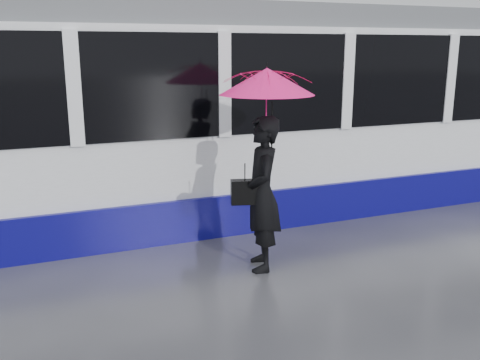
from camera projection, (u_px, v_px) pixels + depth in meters
name	position (u px, v px, depth m)	size (l,w,h in m)	color
ground	(228.00, 273.00, 6.59)	(90.00, 90.00, 0.00)	#2D2D32
rails	(174.00, 215.00, 8.83)	(34.00, 1.51, 0.02)	#3F3D38
woman	(262.00, 194.00, 6.54)	(0.70, 0.46, 1.92)	black
umbrella	(267.00, 100.00, 6.28)	(1.40, 1.40, 1.29)	#FF1580
handbag	(245.00, 192.00, 6.47)	(0.37, 0.24, 0.48)	black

